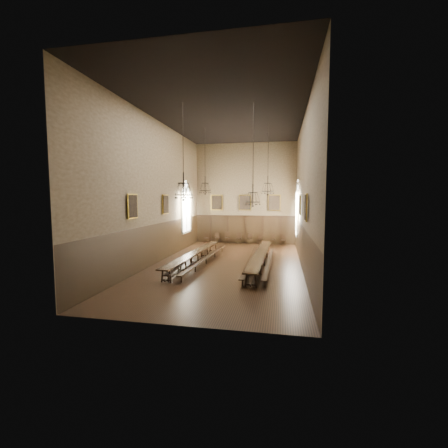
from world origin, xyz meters
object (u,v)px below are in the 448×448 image
(table_right, at_px, (260,259))
(chandelier_back_left, at_px, (205,186))
(chair_1, at_px, (217,240))
(chair_5, at_px, (260,241))
(bench_left_outer, at_px, (190,258))
(chair_2, at_px, (227,240))
(bench_left_inner, at_px, (206,259))
(chair_0, at_px, (206,240))
(chandelier_back_right, at_px, (268,187))
(chair_6, at_px, (273,242))
(table_left, at_px, (195,258))
(bench_right_outer, at_px, (269,263))
(chair_3, at_px, (239,240))
(chair_4, at_px, (249,241))
(chair_7, at_px, (283,242))
(chandelier_front_left, at_px, (184,189))
(bench_right_inner, at_px, (251,262))
(chandelier_front_right, at_px, (253,195))

(table_right, height_order, chandelier_back_left, chandelier_back_left)
(chair_1, relative_size, chair_5, 1.09)
(bench_left_outer, xyz_separation_m, chair_5, (3.87, 8.37, -0.01))
(table_right, distance_m, chair_2, 9.24)
(bench_left_inner, height_order, chair_0, chair_0)
(chair_1, height_order, chandelier_back_right, chandelier_back_right)
(chair_1, height_order, chair_6, chair_1)
(table_left, xyz_separation_m, bench_right_outer, (4.60, 0.04, -0.11))
(bench_right_outer, bearing_deg, chandelier_back_right, 95.41)
(table_left, bearing_deg, chair_3, 80.00)
(chair_2, xyz_separation_m, chair_6, (4.07, -0.07, -0.04))
(table_left, bearing_deg, chair_5, 68.31)
(bench_right_outer, bearing_deg, chair_4, 103.64)
(chair_7, bearing_deg, chandelier_front_left, -104.08)
(chair_6, bearing_deg, chandelier_back_right, -84.69)
(chair_7, bearing_deg, chandelier_back_left, -123.07)
(bench_right_outer, xyz_separation_m, chair_3, (-3.07, 8.63, 0.05))
(bench_left_inner, bearing_deg, chair_1, 97.59)
(chair_7, bearing_deg, bench_left_outer, -114.82)
(bench_right_inner, xyz_separation_m, chair_2, (-3.01, 8.63, 0.05))
(bench_left_inner, xyz_separation_m, bench_right_inner, (2.81, -0.08, -0.00))
(chair_3, xyz_separation_m, chair_5, (1.94, 0.04, -0.04))
(chair_2, bearing_deg, chandelier_front_right, -83.87)
(bench_left_outer, relative_size, chair_3, 9.71)
(table_right, xyz_separation_m, chandelier_front_right, (-0.26, -2.30, 3.92))
(chair_7, relative_size, chandelier_back_left, 0.20)
(chair_4, relative_size, chandelier_front_left, 0.20)
(chair_4, bearing_deg, chandelier_front_left, -81.10)
(bench_right_inner, xyz_separation_m, chair_3, (-1.97, 8.57, 0.04))
(chair_0, height_order, chandelier_front_right, chandelier_front_right)
(bench_right_outer, distance_m, chandelier_front_left, 6.75)
(chair_5, xyz_separation_m, chandelier_front_left, (-3.21, -11.52, 4.31))
(bench_right_outer, relative_size, chandelier_back_right, 1.99)
(bench_right_inner, xyz_separation_m, chair_5, (-0.03, 8.61, 0.00))
(table_right, bearing_deg, bench_left_inner, -179.28)
(bench_right_outer, bearing_deg, table_left, -179.48)
(chair_1, bearing_deg, chair_6, -19.11)
(bench_right_inner, bearing_deg, bench_left_outer, 176.49)
(bench_right_outer, height_order, chandelier_back_right, chandelier_back_right)
(table_left, distance_m, chair_4, 9.08)
(table_right, bearing_deg, chair_6, 86.72)
(bench_left_outer, relative_size, bench_left_inner, 1.06)
(chair_3, relative_size, chair_5, 1.14)
(chair_4, relative_size, chandelier_front_right, 0.18)
(chair_5, bearing_deg, chandelier_front_right, -78.48)
(bench_right_outer, relative_size, chair_7, 10.25)
(bench_right_inner, bearing_deg, chair_3, 102.93)
(bench_left_inner, xyz_separation_m, chandelier_front_right, (3.12, -2.26, 4.04))
(chair_4, xyz_separation_m, chair_5, (0.97, -0.02, -0.02))
(bench_right_inner, xyz_separation_m, chair_1, (-3.94, 8.60, 0.03))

